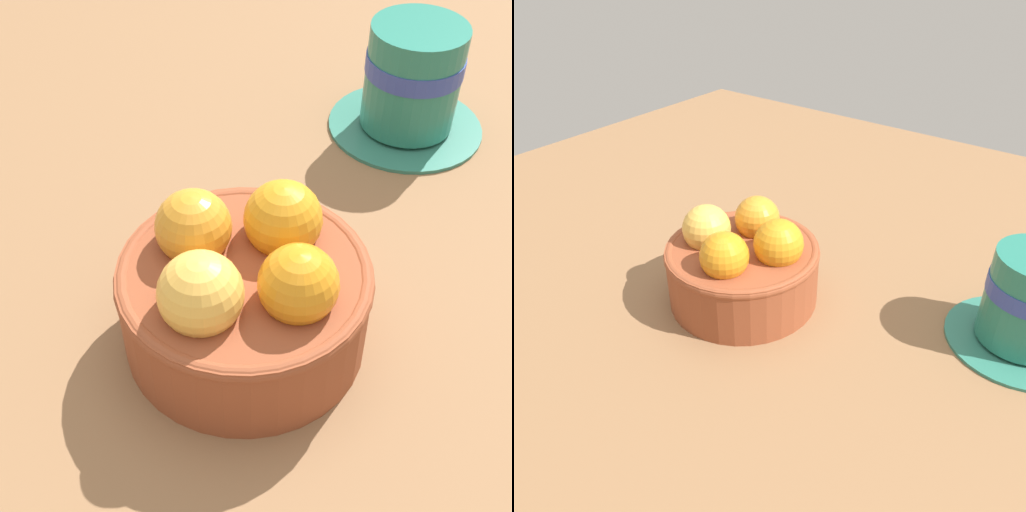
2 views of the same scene
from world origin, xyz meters
TOP-DOWN VIEW (x-y plane):
  - ground_plane at (0.00, 0.00)cm, footprint 110.01×105.16cm
  - terracotta_bowl at (0.00, 0.01)cm, footprint 14.67×14.67cm

SIDE VIEW (x-z plane):
  - ground_plane at x=0.00cm, z-range -3.06..0.00cm
  - terracotta_bowl at x=0.00cm, z-range -0.62..8.71cm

